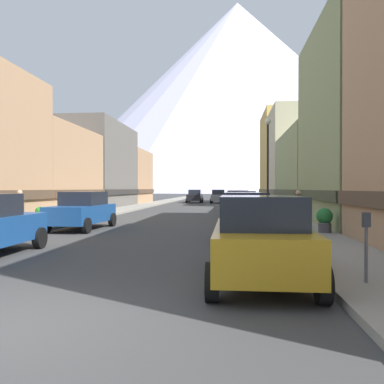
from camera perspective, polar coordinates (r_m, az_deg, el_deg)
sidewalk_left at (r=41.24m, az=-7.72°, el=-2.08°), size 2.50×100.00×0.15m
sidewalk_right at (r=40.26m, az=9.88°, el=-2.15°), size 2.50×100.00×0.15m
storefront_left_2 at (r=31.23m, az=-21.02°, el=2.55°), size 6.80×9.56×6.37m
storefront_left_3 at (r=41.84m, az=-15.11°, el=3.40°), size 8.37×12.13×8.42m
storefront_left_4 at (r=51.90m, az=-11.05°, el=1.95°), size 8.52×8.98×6.75m
storefront_right_2 at (r=33.88m, az=21.20°, el=2.43°), size 9.97×12.72×6.42m
storefront_right_3 at (r=44.57m, az=17.36°, el=4.46°), size 9.90×8.88×10.39m
storefront_right_4 at (r=54.49m, az=14.99°, el=4.53°), size 9.54×11.09×11.92m
car_left_1 at (r=19.56m, az=-15.43°, el=-2.54°), size 2.22×4.47×1.78m
car_right_0 at (r=8.43m, az=9.69°, el=-6.53°), size 2.06×4.40×1.78m
car_right_1 at (r=15.38m, az=7.79°, el=-3.35°), size 2.18×4.45×1.78m
car_right_2 at (r=23.89m, az=6.99°, el=-1.97°), size 2.15×4.44×1.78m
car_right_3 at (r=32.44m, az=6.60°, el=-1.32°), size 2.17×4.45×1.78m
car_driving_0 at (r=53.73m, az=0.41°, el=-0.60°), size 2.06×4.40×1.78m
car_driving_1 at (r=53.03m, az=3.81°, el=-0.61°), size 2.06×4.40×1.78m
parking_meter_near at (r=8.25m, az=23.68°, el=-5.92°), size 0.14×0.10×1.33m
potted_plant_0 at (r=22.86m, az=-21.00°, el=-3.08°), size 0.55×0.55×0.81m
potted_plant_1 at (r=17.01m, az=18.49°, el=-4.25°), size 0.51×0.51×0.80m
potted_plant_2 at (r=17.06m, az=18.45°, el=-3.70°), size 0.65×0.65×0.98m
pedestrian_1 at (r=19.52m, az=-23.43°, el=-2.43°), size 0.36×0.36×1.72m
pedestrian_2 at (r=18.70m, az=14.94°, el=-2.54°), size 0.36×0.36×1.71m
streetlamp_right at (r=23.62m, az=10.80°, el=5.49°), size 0.36×0.36×5.86m
mountain_backdrop at (r=271.93m, az=6.50°, el=13.33°), size 242.25×242.25×124.65m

